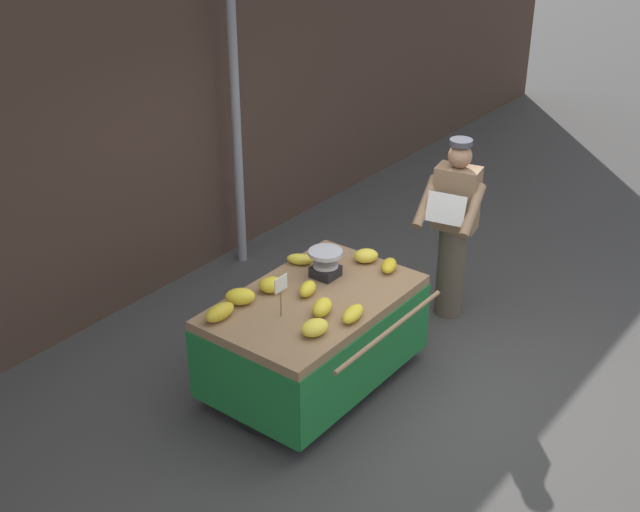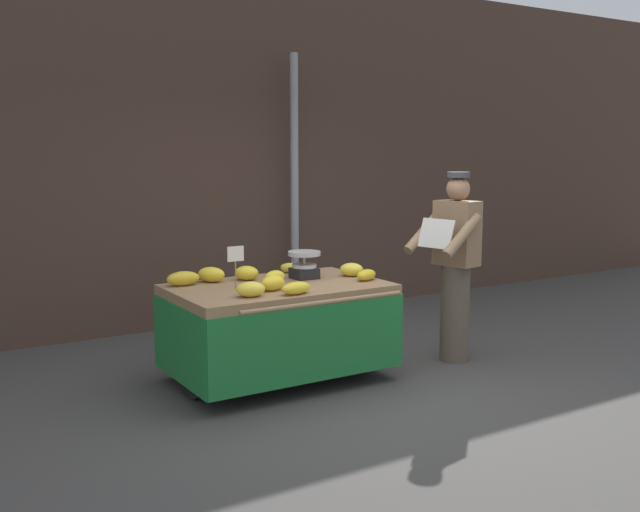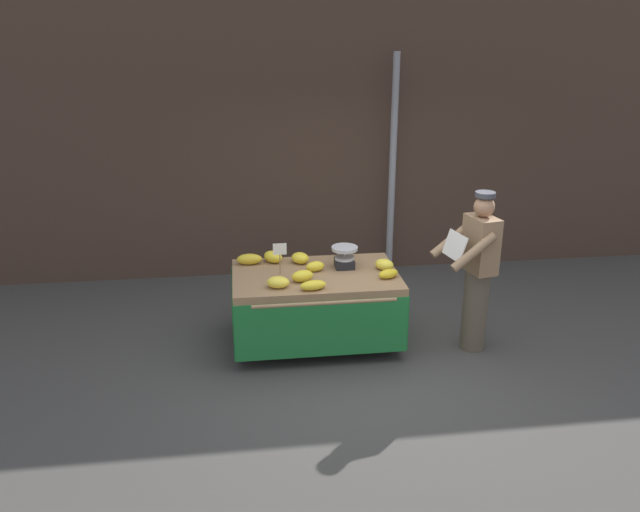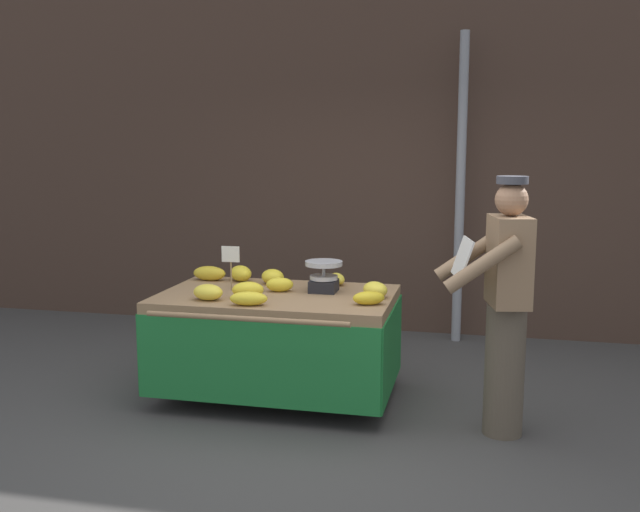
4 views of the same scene
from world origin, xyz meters
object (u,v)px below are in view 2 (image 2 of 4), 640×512
object	(u,v)px
banana_bunch_3	(247,273)
banana_bunch_4	(183,278)
vendor_person	(455,266)
banana_bunch_1	(296,288)
banana_bunch_7	(366,275)
banana_bunch_5	(275,277)
banana_cart	(278,310)
weighing_scale	(304,265)
banana_bunch_2	(291,268)
banana_bunch_8	(273,283)
price_sign	(236,258)
street_pole	(295,188)
banana_bunch_0	(352,270)
banana_bunch_6	(211,275)
banana_bunch_9	(250,289)

from	to	relation	value
banana_bunch_3	banana_bunch_4	bearing A→B (deg)	175.64
banana_bunch_3	vendor_person	world-z (taller)	vendor_person
banana_bunch_1	banana_bunch_7	world-z (taller)	banana_bunch_1
banana_bunch_4	banana_bunch_5	xyz separation A→B (m)	(0.68, -0.30, -0.01)
banana_bunch_1	banana_cart	bearing A→B (deg)	79.89
weighing_scale	vendor_person	bearing A→B (deg)	-19.05
banana_bunch_2	banana_bunch_8	bearing A→B (deg)	-129.77
banana_bunch_7	banana_bunch_8	distance (m)	0.88
price_sign	banana_cart	bearing A→B (deg)	-3.56
street_pole	weighing_scale	distance (m)	2.10
price_sign	banana_bunch_0	bearing A→B (deg)	-0.43
street_pole	banana_bunch_3	distance (m)	2.22
price_sign	banana_bunch_0	size ratio (longest dim) A/B	1.65
weighing_scale	banana_bunch_4	size ratio (longest dim) A/B	1.02
banana_bunch_8	street_pole	bearing A→B (deg)	56.30
banana_bunch_3	banana_bunch_4	xyz separation A→B (m)	(-0.55, 0.04, -0.00)
banana_bunch_2	vendor_person	xyz separation A→B (m)	(1.27, -0.75, 0.02)
street_pole	vendor_person	xyz separation A→B (m)	(0.37, -2.25, -0.60)
banana_bunch_2	banana_bunch_6	distance (m)	0.79
banana_bunch_2	vendor_person	bearing A→B (deg)	-30.63
banana_bunch_2	banana_bunch_8	distance (m)	0.83
banana_bunch_1	banana_bunch_6	world-z (taller)	banana_bunch_6
banana_cart	banana_bunch_3	bearing A→B (deg)	111.50
banana_bunch_1	banana_bunch_8	size ratio (longest dim) A/B	1.15
banana_bunch_2	banana_bunch_4	size ratio (longest dim) A/B	0.83
banana_bunch_4	vendor_person	world-z (taller)	vendor_person
banana_bunch_5	banana_bunch_0	bearing A→B (deg)	-3.92
banana_bunch_2	banana_bunch_5	xyz separation A→B (m)	(-0.37, -0.37, 0.01)
street_pole	banana_bunch_6	bearing A→B (deg)	-137.57
banana_bunch_8	vendor_person	distance (m)	1.80
banana_bunch_7	banana_bunch_8	xyz separation A→B (m)	(-0.88, 0.02, 0.01)
banana_cart	banana_bunch_4	bearing A→B (deg)	151.71
vendor_person	banana_bunch_0	bearing A→B (deg)	159.73
weighing_scale	banana_bunch_8	bearing A→B (deg)	-145.36
street_pole	banana_bunch_9	world-z (taller)	street_pole
banana_bunch_8	banana_bunch_9	xyz separation A→B (m)	(-0.26, -0.13, -0.00)
weighing_scale	banana_bunch_7	world-z (taller)	weighing_scale
banana_bunch_7	banana_bunch_4	bearing A→B (deg)	157.29
street_pole	banana_bunch_6	xyz separation A→B (m)	(-1.69, -1.54, -0.60)
banana_bunch_0	banana_bunch_4	distance (m)	1.46
banana_cart	banana_bunch_3	xyz separation A→B (m)	(-0.13, 0.32, 0.28)
banana_bunch_5	banana_bunch_8	bearing A→B (deg)	-121.25
price_sign	banana_bunch_0	xyz separation A→B (m)	(1.10, -0.01, -0.19)
banana_cart	banana_bunch_1	distance (m)	0.51
banana_bunch_1	banana_bunch_3	world-z (taller)	banana_bunch_3
weighing_scale	banana_cart	bearing A→B (deg)	-157.87
banana_cart	vendor_person	distance (m)	1.69
banana_cart	banana_bunch_9	world-z (taller)	banana_bunch_9
banana_bunch_5	banana_bunch_3	bearing A→B (deg)	117.07
banana_cart	banana_bunch_9	bearing A→B (deg)	-141.44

